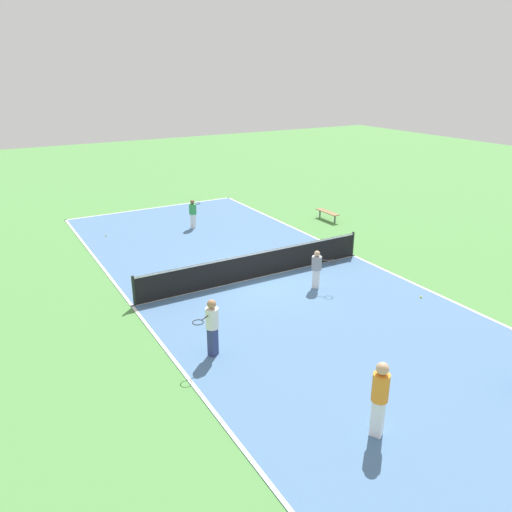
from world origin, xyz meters
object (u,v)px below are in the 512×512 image
(tennis_net, at_px, (256,265))
(player_far_white, at_px, (212,324))
(bench, at_px, (327,213))
(player_far_green, at_px, (193,212))
(tennis_ball_near_net, at_px, (106,235))
(player_center_orange, at_px, (380,394))
(tennis_ball_far_baseline, at_px, (421,297))
(player_baseline_gray, at_px, (317,267))

(tennis_net, xyz_separation_m, player_far_white, (3.73, 4.08, 0.42))
(bench, height_order, player_far_green, player_far_green)
(tennis_net, height_order, tennis_ball_near_net, tennis_net)
(player_far_white, distance_m, tennis_ball_near_net, 11.97)
(player_center_orange, bearing_deg, player_far_white, -8.75)
(player_far_green, height_order, tennis_ball_far_baseline, player_far_green)
(tennis_ball_far_baseline, bearing_deg, player_far_white, -2.12)
(player_far_green, distance_m, player_baseline_gray, 8.92)
(player_far_white, distance_m, tennis_ball_far_baseline, 7.84)
(player_far_green, height_order, player_far_white, player_far_white)
(tennis_ball_far_baseline, bearing_deg, tennis_ball_near_net, -57.87)
(bench, xyz_separation_m, tennis_ball_near_net, (10.73, -3.01, -0.33))
(player_baseline_gray, relative_size, tennis_ball_far_baseline, 20.75)
(player_center_orange, xyz_separation_m, tennis_ball_far_baseline, (-6.12, -4.39, -1.01))
(bench, relative_size, player_far_green, 1.10)
(tennis_ball_near_net, bearing_deg, player_far_green, 168.38)
(bench, distance_m, player_far_white, 14.04)
(bench, xyz_separation_m, player_far_white, (10.83, 8.92, 0.59))
(tennis_ball_near_net, distance_m, tennis_ball_far_baseline, 14.43)
(player_baseline_gray, distance_m, tennis_ball_far_baseline, 3.71)
(tennis_net, relative_size, player_baseline_gray, 6.68)
(tennis_net, relative_size, tennis_ball_far_baseline, 138.71)
(player_center_orange, relative_size, tennis_ball_far_baseline, 26.53)
(player_far_green, distance_m, player_far_white, 11.86)
(player_center_orange, bearing_deg, player_far_green, -37.41)
(tennis_net, xyz_separation_m, player_far_green, (-0.47, -7.01, 0.27))
(tennis_net, relative_size, bench, 6.02)
(player_far_green, relative_size, tennis_ball_near_net, 20.94)
(player_far_green, height_order, player_baseline_gray, player_far_green)
(player_far_green, bearing_deg, tennis_ball_far_baseline, -116.39)
(player_far_green, xyz_separation_m, player_far_white, (4.21, 11.09, 0.15))
(tennis_net, distance_m, tennis_ball_near_net, 8.67)
(player_far_white, height_order, player_baseline_gray, player_far_white)
(player_far_white, distance_m, player_center_orange, 4.96)
(player_center_orange, height_order, tennis_ball_near_net, player_center_orange)
(tennis_net, height_order, player_far_green, player_far_green)
(player_far_green, relative_size, player_center_orange, 0.79)
(tennis_ball_near_net, xyz_separation_m, tennis_ball_far_baseline, (-7.68, 12.22, 0.00))
(bench, relative_size, tennis_ball_near_net, 23.03)
(bench, height_order, player_far_white, player_far_white)
(tennis_net, height_order, player_far_white, player_far_white)
(player_center_orange, bearing_deg, tennis_ball_far_baseline, -82.58)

